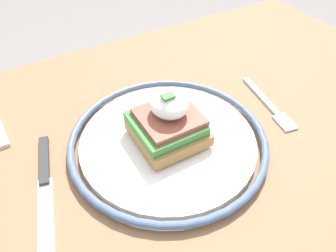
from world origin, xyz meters
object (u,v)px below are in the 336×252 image
object	(u,v)px
sandwich	(168,122)
knife	(45,184)
plate	(168,140)
fork	(269,105)

from	to	relation	value
sandwich	knife	xyz separation A→B (m)	(0.17, -0.01, -0.04)
sandwich	plate	bearing A→B (deg)	67.62
plate	fork	size ratio (longest dim) A/B	2.00
fork	knife	distance (m)	0.35
plate	knife	size ratio (longest dim) A/B	1.41
plate	sandwich	world-z (taller)	sandwich
plate	sandwich	distance (m)	0.03
plate	knife	world-z (taller)	plate
sandwich	fork	xyz separation A→B (m)	(-0.18, 0.01, -0.04)
sandwich	knife	size ratio (longest dim) A/B	0.47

